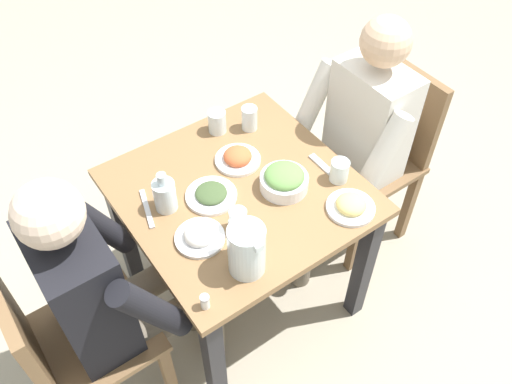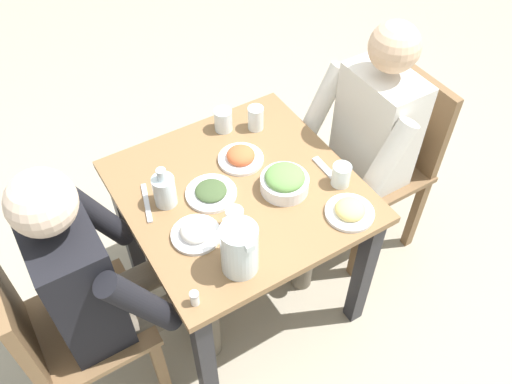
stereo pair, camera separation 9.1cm
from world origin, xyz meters
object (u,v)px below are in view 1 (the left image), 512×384
water_glass_center (339,171)px  salad_bowl (284,180)px  water_pitcher (247,249)px  chair_near (380,149)px  plate_fries (351,206)px  diner_near (350,142)px  dining_table (240,212)px  chair_far (67,342)px  salt_shaker (205,302)px  water_glass_near_left (217,122)px  oil_carafe (165,196)px  plate_dolmas (211,194)px  plate_yoghurt (200,236)px  water_glass_far_right (249,118)px  plate_rice_curry (238,158)px  diner_far (115,287)px  water_glass_by_pitcher (238,220)px

water_glass_center → salad_bowl: bearing=66.6°
water_pitcher → chair_near: bearing=-72.7°
plate_fries → water_glass_center: size_ratio=2.00×
diner_near → water_glass_center: bearing=126.7°
dining_table → salad_bowl: salad_bowl is taller
chair_far → salt_shaker: chair_far is taller
chair_far → water_glass_near_left: bearing=-65.0°
plate_fries → oil_carafe: (0.39, 0.52, 0.04)m
water_pitcher → plate_dolmas: bearing=-11.8°
water_glass_center → plate_yoghurt: bearing=84.1°
diner_near → water_glass_far_right: size_ratio=11.81×
salad_bowl → plate_rice_curry: size_ratio=1.01×
water_glass_near_left → oil_carafe: bearing=123.1°
salad_bowl → plate_fries: 0.26m
water_glass_near_left → oil_carafe: oil_carafe is taller
water_glass_center → water_glass_far_right: 0.44m
water_pitcher → salad_bowl: (0.21, -0.31, -0.05)m
diner_far → water_glass_near_left: (0.40, -0.66, 0.10)m
plate_rice_curry → oil_carafe: bearing=97.7°
diner_far → oil_carafe: bearing=-60.8°
water_glass_by_pitcher → plate_fries: bearing=-112.6°
plate_rice_curry → oil_carafe: oil_carafe is taller
plate_rice_curry → salt_shaker: plate_rice_curry is taller
oil_carafe → salt_shaker: (-0.42, 0.10, -0.03)m
salad_bowl → plate_dolmas: bearing=64.7°
plate_dolmas → water_glass_center: bearing=-114.5°
dining_table → salad_bowl: (-0.09, -0.14, 0.17)m
salad_bowl → salt_shaker: size_ratio=3.28×
plate_fries → water_glass_by_pitcher: bearing=67.4°
water_glass_center → water_glass_near_left: 0.54m
diner_near → salad_bowl: bearing=100.8°
plate_fries → plate_rice_curry: 0.47m
salad_bowl → water_glass_by_pitcher: same height
water_pitcher → plate_dolmas: (0.32, -0.07, -0.08)m
chair_far → diner_far: (-0.00, -0.21, 0.15)m
chair_near → plate_yoghurt: bearing=95.9°
salad_bowl → plate_yoghurt: 0.38m
diner_near → plate_yoghurt: (-0.10, 0.78, 0.07)m
chair_near → diner_far: diner_far is taller
plate_fries → plate_yoghurt: (0.19, 0.50, 0.00)m
water_glass_far_right → water_glass_by_pitcher: water_glass_far_right is taller
plate_rice_curry → chair_far: bearing=104.0°
salad_bowl → water_glass_center: (-0.08, -0.19, 0.00)m
dining_table → water_pitcher: size_ratio=4.35×
chair_near → chair_far: 1.51m
plate_rice_curry → water_glass_by_pitcher: bearing=146.3°
water_glass_by_pitcher → water_pitcher: bearing=155.7°
dining_table → salad_bowl: bearing=-122.8°
dining_table → diner_far: (-0.09, 0.55, 0.08)m
plate_dolmas → salt_shaker: bearing=145.5°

